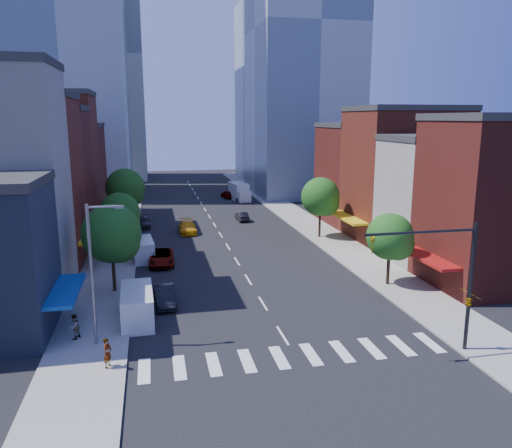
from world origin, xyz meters
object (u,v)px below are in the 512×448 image
Objects in this scene: parked_car_front at (138,296)px; cargo_van_far at (143,250)px; traffic_car_oncoming at (242,216)px; parked_car_second at (165,296)px; parked_car_third at (161,257)px; pedestrian_near at (107,353)px; parked_car_rear at (143,222)px; box_truck at (239,192)px; taxi at (187,227)px; traffic_car_far at (227,194)px; cargo_van_near at (137,306)px; pedestrian_far at (74,327)px.

parked_car_front is 12.90m from cargo_van_far.
cargo_van_far is 1.32× the size of traffic_car_oncoming.
parked_car_third reaches higher than parked_car_second.
pedestrian_near is (-3.52, -20.83, 0.31)m from parked_car_third.
parked_car_third is at bearing -54.86° from cargo_van_far.
parked_car_rear is 2.67× the size of pedestrian_near.
parked_car_third reaches higher than traffic_car_oncoming.
cargo_van_far is at bearing 20.11° from pedestrian_near.
box_truck reaches higher than traffic_car_oncoming.
parked_car_front is 1.13× the size of traffic_car_oncoming.
cargo_van_far is at bearing -115.02° from taxi.
parked_car_front is at bearing 63.42° from traffic_car_oncoming.
traffic_car_far is (14.72, 22.38, -0.00)m from parked_car_rear.
parked_car_rear is (0.00, 28.86, -0.06)m from parked_car_front.
cargo_van_near is at bearing -84.72° from parked_car_front.
traffic_car_oncoming is (13.43, 17.54, -0.41)m from cargo_van_far.
taxi is 10.18m from traffic_car_oncoming.
parked_car_third is 1.11× the size of parked_car_rear.
parked_car_rear is 7.21m from taxi.
parked_car_rear is 26.79m from traffic_car_far.
parked_car_second reaches higher than traffic_car_oncoming.
parked_car_second is 3.58m from cargo_van_near.
taxi is 0.67× the size of box_truck.
parked_car_second is at bearing 4.58° from pedestrian_near.
parked_car_third is 0.95× the size of cargo_van_near.
parked_car_front reaches higher than traffic_car_far.
taxi is 26.40m from box_truck.
parked_car_third is 1.03× the size of taxi.
box_truck is (16.46, 48.31, 0.67)m from parked_car_front.
pedestrian_near is (-1.52, -10.04, 0.29)m from parked_car_front.
traffic_car_far is at bearing -164.55° from pedestrian_far.
parked_car_rear is 32.12m from cargo_van_near.
parked_car_second is at bearing 165.76° from pedestrian_far.
pedestrian_near reaches higher than parked_car_second.
traffic_car_oncoming is (11.66, 30.75, -0.09)m from parked_car_second.
parked_car_front is 0.86× the size of cargo_van_far.
parked_car_front is at bearing -92.75° from parked_car_rear.
cargo_van_near is (0.00, -32.12, 0.46)m from parked_car_rear.
cargo_van_far is (-1.77, 2.11, 0.32)m from parked_car_third.
parked_car_rear is at bearing -152.90° from pedestrian_far.
box_truck is at bearing 70.03° from parked_car_second.
traffic_car_far is 59.91m from pedestrian_far.
box_truck is at bearing 60.51° from cargo_van_far.
parked_car_rear is 38.93m from pedestrian_near.
cargo_van_near reaches higher than traffic_car_oncoming.
traffic_car_far is 2.42× the size of pedestrian_far.
pedestrian_far is (-17.59, -36.12, 0.34)m from traffic_car_oncoming.
parked_car_second is at bearing 68.39° from traffic_car_far.
pedestrian_far is (-4.16, -18.58, -0.07)m from cargo_van_far.
cargo_van_far reaches higher than parked_car_third.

